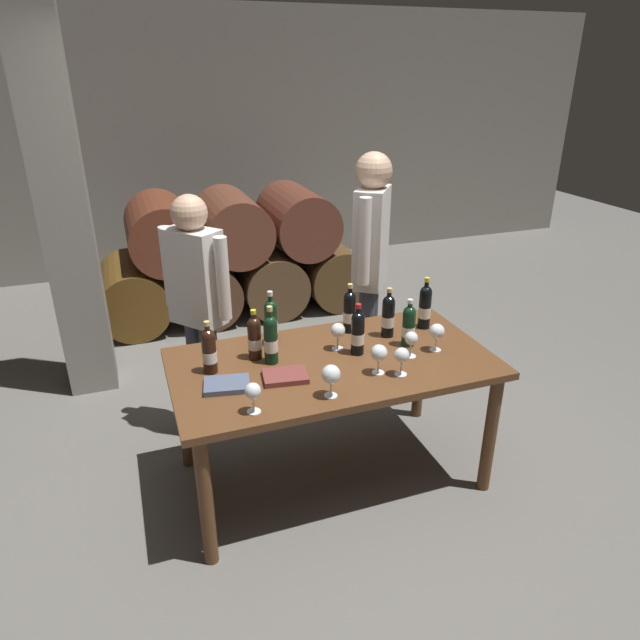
# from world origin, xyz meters

# --- Properties ---
(ground_plane) EXTENTS (14.00, 14.00, 0.00)m
(ground_plane) POSITION_xyz_m (0.00, 0.00, 0.00)
(ground_plane) COLOR #66635E
(cellar_back_wall) EXTENTS (10.00, 0.24, 2.80)m
(cellar_back_wall) POSITION_xyz_m (0.00, 4.20, 1.40)
(cellar_back_wall) COLOR gray
(cellar_back_wall) RESTS_ON ground_plane
(barrel_stack) EXTENTS (2.49, 0.90, 1.15)m
(barrel_stack) POSITION_xyz_m (-0.00, 2.60, 0.53)
(barrel_stack) COLOR brown
(barrel_stack) RESTS_ON ground_plane
(stone_pillar) EXTENTS (0.32, 0.32, 2.60)m
(stone_pillar) POSITION_xyz_m (-1.30, 1.60, 1.30)
(stone_pillar) COLOR gray
(stone_pillar) RESTS_ON ground_plane
(dining_table) EXTENTS (1.70, 0.90, 0.76)m
(dining_table) POSITION_xyz_m (0.00, 0.00, 0.67)
(dining_table) COLOR brown
(dining_table) RESTS_ON ground_plane
(wine_bottle_0) EXTENTS (0.07, 0.07, 0.28)m
(wine_bottle_0) POSITION_xyz_m (0.46, 0.03, 0.88)
(wine_bottle_0) COLOR black
(wine_bottle_0) RESTS_ON dining_table
(wine_bottle_1) EXTENTS (0.07, 0.07, 0.30)m
(wine_bottle_1) POSITION_xyz_m (0.22, 0.30, 0.89)
(wine_bottle_1) COLOR black
(wine_bottle_1) RESTS_ON dining_table
(wine_bottle_2) EXTENTS (0.07, 0.07, 0.28)m
(wine_bottle_2) POSITION_xyz_m (-0.38, 0.16, 0.88)
(wine_bottle_2) COLOR black
(wine_bottle_2) RESTS_ON dining_table
(wine_bottle_3) EXTENTS (0.07, 0.07, 0.31)m
(wine_bottle_3) POSITION_xyz_m (0.66, 0.21, 0.90)
(wine_bottle_3) COLOR black
(wine_bottle_3) RESTS_ON dining_table
(wine_bottle_4) EXTENTS (0.07, 0.07, 0.32)m
(wine_bottle_4) POSITION_xyz_m (-0.31, 0.09, 0.90)
(wine_bottle_4) COLOR black
(wine_bottle_4) RESTS_ON dining_table
(wine_bottle_5) EXTENTS (0.07, 0.07, 0.29)m
(wine_bottle_5) POSITION_xyz_m (0.40, 0.17, 0.89)
(wine_bottle_5) COLOR black
(wine_bottle_5) RESTS_ON dining_table
(wine_bottle_6) EXTENTS (0.07, 0.07, 0.31)m
(wine_bottle_6) POSITION_xyz_m (-0.25, 0.30, 0.90)
(wine_bottle_6) COLOR black
(wine_bottle_6) RESTS_ON dining_table
(wine_bottle_7) EXTENTS (0.07, 0.07, 0.28)m
(wine_bottle_7) POSITION_xyz_m (-0.63, 0.09, 0.88)
(wine_bottle_7) COLOR black
(wine_bottle_7) RESTS_ON dining_table
(wine_bottle_8) EXTENTS (0.07, 0.07, 0.29)m
(wine_bottle_8) POSITION_xyz_m (0.15, 0.03, 0.89)
(wine_bottle_8) COLOR black
(wine_bottle_8) RESTS_ON dining_table
(wine_glass_0) EXTENTS (0.08, 0.08, 0.15)m
(wine_glass_0) POSITION_xyz_m (0.07, 0.11, 0.87)
(wine_glass_0) COLOR white
(wine_glass_0) RESTS_ON dining_table
(wine_glass_1) EXTENTS (0.09, 0.09, 0.16)m
(wine_glass_1) POSITION_xyz_m (-0.14, -0.33, 0.88)
(wine_glass_1) COLOR white
(wine_glass_1) RESTS_ON dining_table
(wine_glass_2) EXTENTS (0.08, 0.08, 0.15)m
(wine_glass_2) POSITION_xyz_m (0.27, -0.26, 0.87)
(wine_glass_2) COLOR white
(wine_glass_2) RESTS_ON dining_table
(wine_glass_3) EXTENTS (0.08, 0.08, 0.16)m
(wine_glass_3) POSITION_xyz_m (0.57, -0.08, 0.87)
(wine_glass_3) COLOR white
(wine_glass_3) RESTS_ON dining_table
(wine_glass_4) EXTENTS (0.07, 0.07, 0.15)m
(wine_glass_4) POSITION_xyz_m (-0.51, -0.34, 0.87)
(wine_glass_4) COLOR white
(wine_glass_4) RESTS_ON dining_table
(wine_glass_5) EXTENTS (0.07, 0.07, 0.15)m
(wine_glass_5) POSITION_xyz_m (0.41, -0.10, 0.86)
(wine_glass_5) COLOR white
(wine_glass_5) RESTS_ON dining_table
(wine_glass_6) EXTENTS (0.09, 0.09, 0.16)m
(wine_glass_6) POSITION_xyz_m (0.17, -0.21, 0.87)
(wine_glass_6) COLOR white
(wine_glass_6) RESTS_ON dining_table
(tasting_notebook) EXTENTS (0.25, 0.20, 0.03)m
(tasting_notebook) POSITION_xyz_m (-0.58, -0.08, 0.77)
(tasting_notebook) COLOR #4C5670
(tasting_notebook) RESTS_ON dining_table
(leather_ledger) EXTENTS (0.24, 0.19, 0.03)m
(leather_ledger) POSITION_xyz_m (-0.29, -0.10, 0.77)
(leather_ledger) COLOR brown
(leather_ledger) RESTS_ON dining_table
(sommelier_presenting) EXTENTS (0.33, 0.41, 1.72)m
(sommelier_presenting) POSITION_xyz_m (0.55, 0.75, 1.04)
(sommelier_presenting) COLOR #383842
(sommelier_presenting) RESTS_ON ground_plane
(taster_seated_left) EXTENTS (0.34, 0.40, 1.54)m
(taster_seated_left) POSITION_xyz_m (-0.59, 0.72, 0.92)
(taster_seated_left) COLOR #383842
(taster_seated_left) RESTS_ON ground_plane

